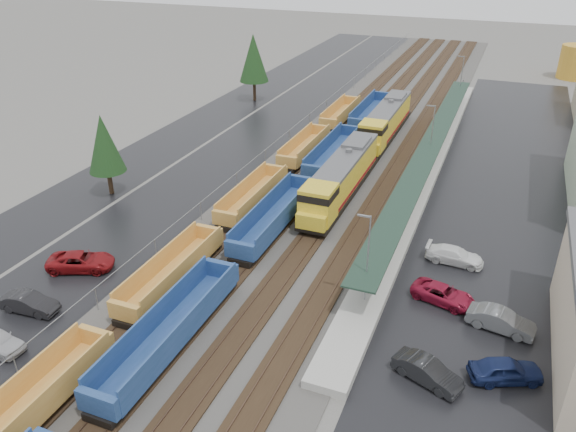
% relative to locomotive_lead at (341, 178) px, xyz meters
% --- Properties ---
extents(ballast_strip, '(20.00, 160.00, 0.08)m').
position_rel_locomotive_lead_xyz_m(ballast_strip, '(-2.00, 22.10, -2.45)').
color(ballast_strip, '#302D2B').
rests_on(ballast_strip, ground).
extents(trackbed, '(14.60, 160.00, 0.22)m').
position_rel_locomotive_lead_xyz_m(trackbed, '(-2.00, 22.10, -2.34)').
color(trackbed, black).
rests_on(trackbed, ground).
extents(west_parking_lot, '(10.00, 160.00, 0.02)m').
position_rel_locomotive_lead_xyz_m(west_parking_lot, '(-17.00, 22.10, -2.48)').
color(west_parking_lot, black).
rests_on(west_parking_lot, ground).
extents(west_road, '(9.00, 160.00, 0.02)m').
position_rel_locomotive_lead_xyz_m(west_road, '(-27.00, 22.10, -2.48)').
color(west_road, black).
rests_on(west_road, ground).
extents(east_commuter_lot, '(16.00, 100.00, 0.02)m').
position_rel_locomotive_lead_xyz_m(east_commuter_lot, '(17.00, 12.10, -2.48)').
color(east_commuter_lot, black).
rests_on(east_commuter_lot, ground).
extents(station_platform, '(3.00, 80.00, 8.00)m').
position_rel_locomotive_lead_xyz_m(station_platform, '(7.50, 12.10, -1.76)').
color(station_platform, '#9E9B93').
rests_on(station_platform, ground).
extents(chainlink_fence, '(0.08, 160.04, 2.02)m').
position_rel_locomotive_lead_xyz_m(chainlink_fence, '(-11.50, 20.53, -0.88)').
color(chainlink_fence, gray).
rests_on(chainlink_fence, ground).
extents(tree_west_near, '(3.96, 3.96, 9.00)m').
position_rel_locomotive_lead_xyz_m(tree_west_near, '(-24.00, -7.90, 3.33)').
color(tree_west_near, '#332316').
rests_on(tree_west_near, ground).
extents(tree_west_far, '(4.84, 4.84, 11.00)m').
position_rel_locomotive_lead_xyz_m(tree_west_far, '(-25.00, 32.10, 4.63)').
color(tree_west_far, '#332316').
rests_on(tree_west_far, ground).
extents(locomotive_lead, '(3.15, 20.76, 4.70)m').
position_rel_locomotive_lead_xyz_m(locomotive_lead, '(0.00, 0.00, 0.00)').
color(locomotive_lead, black).
rests_on(locomotive_lead, ground).
extents(locomotive_trail, '(3.15, 20.76, 4.70)m').
position_rel_locomotive_lead_xyz_m(locomotive_trail, '(0.00, 21.00, 0.00)').
color(locomotive_trail, black).
rests_on(locomotive_trail, ground).
extents(well_string_yellow, '(2.67, 91.93, 2.37)m').
position_rel_locomotive_lead_xyz_m(well_string_yellow, '(-8.00, -12.86, -1.32)').
color(well_string_yellow, '#C28435').
rests_on(well_string_yellow, ground).
extents(well_string_blue, '(2.85, 91.23, 2.53)m').
position_rel_locomotive_lead_xyz_m(well_string_blue, '(-4.00, -8.53, -1.25)').
color(well_string_blue, navy).
rests_on(well_string_blue, ground).
extents(storage_tank, '(6.31, 6.31, 6.31)m').
position_rel_locomotive_lead_xyz_m(storage_tank, '(26.18, 69.39, 0.66)').
color(storage_tank, gold).
rests_on(storage_tank, ground).
extents(parked_car_west_b, '(1.99, 4.70, 1.51)m').
position_rel_locomotive_lead_xyz_m(parked_car_west_b, '(-16.21, -27.97, -1.74)').
color(parked_car_west_b, black).
rests_on(parked_car_west_b, ground).
extents(parked_car_west_c, '(4.53, 6.18, 1.56)m').
position_rel_locomotive_lead_xyz_m(parked_car_west_c, '(-16.57, -21.67, -1.71)').
color(parked_car_west_c, maroon).
rests_on(parked_car_west_c, ground).
extents(parked_car_east_a, '(3.19, 4.91, 1.53)m').
position_rel_locomotive_lead_xyz_m(parked_car_east_a, '(13.33, -24.17, -1.73)').
color(parked_car_east_a, black).
rests_on(parked_car_east_a, ground).
extents(parked_car_east_b, '(3.50, 5.37, 1.37)m').
position_rel_locomotive_lead_xyz_m(parked_car_east_b, '(13.05, -14.91, -1.81)').
color(parked_car_east_b, maroon).
rests_on(parked_car_east_b, ground).
extents(parked_car_east_c, '(2.26, 5.08, 1.45)m').
position_rel_locomotive_lead_xyz_m(parked_car_east_c, '(13.16, -8.64, -1.77)').
color(parked_car_east_c, white).
rests_on(parked_car_east_c, ground).
extents(parked_car_east_d, '(3.64, 5.11, 1.62)m').
position_rel_locomotive_lead_xyz_m(parked_car_east_d, '(18.05, -22.19, -1.69)').
color(parked_car_east_d, '#131E49').
rests_on(parked_car_east_d, ground).
extents(parked_car_east_e, '(2.48, 5.05, 1.59)m').
position_rel_locomotive_lead_xyz_m(parked_car_east_e, '(17.47, -16.89, -1.70)').
color(parked_car_east_e, '#5B5D60').
rests_on(parked_car_east_e, ground).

